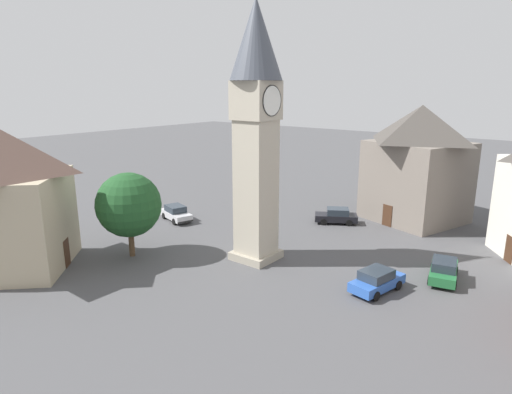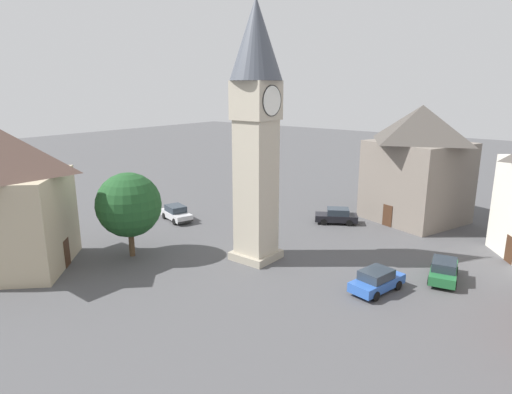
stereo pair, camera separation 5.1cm
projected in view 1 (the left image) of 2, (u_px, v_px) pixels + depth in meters
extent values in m
plane|color=#4C4C4F|center=(256.00, 258.00, 34.66)|extent=(200.00, 200.00, 0.00)
cube|color=#A59C89|center=(256.00, 255.00, 34.59)|extent=(3.16, 3.16, 0.60)
cube|color=#B7AD99|center=(256.00, 188.00, 33.26)|extent=(2.53, 2.53, 10.24)
cube|color=#B7AD99|center=(256.00, 100.00, 31.66)|extent=(2.83, 2.83, 2.78)
cone|color=#474C56|center=(256.00, 39.00, 30.63)|extent=(3.82, 3.82, 5.63)
cylinder|color=white|center=(241.00, 100.00, 32.53)|extent=(2.12, 0.04, 2.12)
torus|color=black|center=(241.00, 100.00, 32.54)|extent=(2.18, 0.06, 2.18)
cube|color=black|center=(240.00, 97.00, 32.50)|extent=(0.05, 0.02, 0.59)
cube|color=black|center=(243.00, 100.00, 32.80)|extent=(0.81, 0.02, 0.04)
cylinder|color=white|center=(272.00, 101.00, 30.80)|extent=(2.12, 0.04, 2.12)
torus|color=black|center=(272.00, 101.00, 30.79)|extent=(2.18, 0.06, 2.18)
cube|color=silver|center=(176.00, 215.00, 44.30)|extent=(2.80, 4.41, 0.64)
cube|color=#28333D|center=(175.00, 209.00, 44.27)|extent=(2.10, 2.46, 0.64)
cylinder|color=black|center=(189.00, 219.00, 43.84)|extent=(0.39, 0.68, 0.64)
cylinder|color=black|center=(174.00, 222.00, 42.95)|extent=(0.39, 0.68, 0.64)
cylinder|color=black|center=(178.00, 213.00, 45.79)|extent=(0.39, 0.68, 0.64)
cylinder|color=black|center=(164.00, 216.00, 44.90)|extent=(0.39, 0.68, 0.64)
cube|color=black|center=(185.00, 222.00, 42.75)|extent=(1.63, 0.59, 0.16)
cube|color=#2D5BB7|center=(377.00, 283.00, 29.00)|extent=(4.36, 2.51, 0.64)
cube|color=#28333D|center=(376.00, 274.00, 28.75)|extent=(2.38, 1.96, 0.64)
cylinder|color=black|center=(378.00, 277.00, 30.42)|extent=(0.67, 0.35, 0.64)
cylinder|color=black|center=(398.00, 285.00, 29.23)|extent=(0.67, 0.35, 0.64)
cylinder|color=black|center=(355.00, 287.00, 28.90)|extent=(0.67, 0.35, 0.64)
cylinder|color=black|center=(376.00, 296.00, 27.70)|extent=(0.67, 0.35, 0.64)
cube|color=black|center=(394.00, 277.00, 30.30)|extent=(0.46, 1.65, 0.16)
cube|color=black|center=(336.00, 217.00, 43.41)|extent=(3.58, 4.39, 0.64)
cube|color=#28333D|center=(338.00, 211.00, 43.24)|extent=(2.42, 2.60, 0.64)
cylinder|color=black|center=(324.00, 222.00, 42.85)|extent=(0.52, 0.66, 0.64)
cylinder|color=black|center=(323.00, 217.00, 44.39)|extent=(0.52, 0.66, 0.64)
cylinder|color=black|center=(349.00, 223.00, 42.56)|extent=(0.52, 0.66, 0.64)
cylinder|color=black|center=(348.00, 218.00, 44.10)|extent=(0.52, 0.66, 0.64)
cube|color=black|center=(315.00, 219.00, 43.70)|extent=(1.49, 0.97, 0.16)
cube|color=#236B38|center=(443.00, 272.00, 30.65)|extent=(4.37, 2.56, 0.64)
cube|color=#28333D|center=(444.00, 264.00, 30.37)|extent=(2.39, 1.98, 0.64)
cylinder|color=black|center=(432.00, 267.00, 32.13)|extent=(0.67, 0.36, 0.64)
cylinder|color=black|center=(456.00, 271.00, 31.46)|extent=(0.67, 0.36, 0.64)
cylinder|color=black|center=(429.00, 280.00, 29.98)|extent=(0.67, 0.36, 0.64)
cylinder|color=black|center=(455.00, 285.00, 29.31)|extent=(0.67, 0.36, 0.64)
cube|color=black|center=(445.00, 265.00, 32.47)|extent=(0.48, 1.65, 0.16)
cylinder|color=#2D3351|center=(246.00, 227.00, 41.05)|extent=(0.13, 0.13, 0.82)
cylinder|color=#2D3351|center=(245.00, 227.00, 41.13)|extent=(0.13, 0.13, 0.82)
cube|color=#D13838|center=(245.00, 220.00, 40.92)|extent=(0.28, 0.39, 0.60)
cylinder|color=#D13838|center=(248.00, 220.00, 40.82)|extent=(0.09, 0.09, 0.60)
cylinder|color=#D13838|center=(243.00, 220.00, 41.04)|extent=(0.09, 0.09, 0.60)
sphere|color=#9E7051|center=(245.00, 215.00, 40.81)|extent=(0.22, 0.22, 0.22)
sphere|color=black|center=(245.00, 215.00, 40.81)|extent=(0.20, 0.20, 0.20)
cylinder|color=brown|center=(131.00, 241.00, 34.87)|extent=(0.44, 0.44, 2.46)
sphere|color=#1E4C23|center=(129.00, 205.00, 34.14)|extent=(5.07, 5.07, 5.07)
cube|color=#422819|center=(509.00, 249.00, 33.62)|extent=(0.94, 0.71, 2.10)
cube|color=tan|center=(10.00, 223.00, 31.92)|extent=(10.54, 10.55, 7.12)
pyramid|color=brown|center=(0.00, 151.00, 30.64)|extent=(11.07, 11.07, 3.35)
cube|color=#422819|center=(67.00, 253.00, 32.92)|extent=(0.84, 0.83, 2.10)
cube|color=slate|center=(416.00, 181.00, 43.80)|extent=(10.03, 10.20, 7.96)
pyramid|color=#47423D|center=(421.00, 123.00, 42.39)|extent=(10.53, 10.71, 3.53)
cube|color=#422819|center=(387.00, 216.00, 42.44)|extent=(0.43, 1.07, 2.10)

